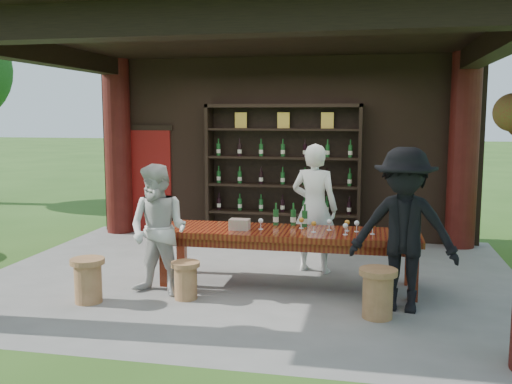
% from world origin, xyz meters
% --- Properties ---
extents(ground, '(90.00, 90.00, 0.00)m').
position_xyz_m(ground, '(0.00, 0.00, 0.00)').
color(ground, '#2D5119').
rests_on(ground, ground).
extents(pavilion, '(7.50, 6.00, 3.60)m').
position_xyz_m(pavilion, '(-0.01, 0.43, 2.13)').
color(pavilion, slate).
rests_on(pavilion, ground).
extents(wine_shelf, '(2.79, 0.42, 2.45)m').
position_xyz_m(wine_shelf, '(0.07, 2.45, 1.23)').
color(wine_shelf, black).
rests_on(wine_shelf, ground).
extents(tasting_table, '(3.43, 0.90, 0.75)m').
position_xyz_m(tasting_table, '(0.58, -0.30, 0.63)').
color(tasting_table, '#57130C').
rests_on(tasting_table, ground).
extents(stool_near_left, '(0.36, 0.36, 0.47)m').
position_xyz_m(stool_near_left, '(-0.57, -1.12, 0.25)').
color(stool_near_left, brown).
rests_on(stool_near_left, ground).
extents(stool_near_right, '(0.43, 0.43, 0.56)m').
position_xyz_m(stool_near_right, '(1.75, -1.32, 0.30)').
color(stool_near_right, brown).
rests_on(stool_near_right, ground).
extents(stool_far_left, '(0.41, 0.41, 0.54)m').
position_xyz_m(stool_far_left, '(-1.69, -1.49, 0.29)').
color(stool_far_left, brown).
rests_on(stool_far_left, ground).
extents(host, '(0.76, 0.58, 1.86)m').
position_xyz_m(host, '(0.85, 0.46, 0.93)').
color(host, white).
rests_on(host, ground).
extents(guest_woman, '(0.91, 0.77, 1.66)m').
position_xyz_m(guest_woman, '(-0.95, -1.02, 0.83)').
color(guest_woman, beige).
rests_on(guest_woman, ground).
extents(guest_man, '(1.32, 0.89, 1.90)m').
position_xyz_m(guest_man, '(2.02, -0.99, 0.95)').
color(guest_man, black).
rests_on(guest_man, ground).
extents(table_bottles, '(0.48, 0.15, 0.31)m').
position_xyz_m(table_bottles, '(0.57, 0.02, 0.90)').
color(table_bottles, '#194C1E').
rests_on(table_bottles, tasting_table).
extents(table_glasses, '(1.52, 0.36, 0.15)m').
position_xyz_m(table_glasses, '(1.10, -0.28, 0.82)').
color(table_glasses, silver).
rests_on(table_glasses, tasting_table).
extents(napkin_basket, '(0.26, 0.18, 0.14)m').
position_xyz_m(napkin_basket, '(-0.06, -0.39, 0.82)').
color(napkin_basket, '#BF6672').
rests_on(napkin_basket, tasting_table).
extents(shrubs, '(14.70, 7.59, 1.36)m').
position_xyz_m(shrubs, '(2.97, 0.68, 0.55)').
color(shrubs, '#194C14').
rests_on(shrubs, ground).
extents(trees, '(22.43, 11.47, 4.80)m').
position_xyz_m(trees, '(3.43, 1.71, 3.37)').
color(trees, '#3F2819').
rests_on(trees, ground).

